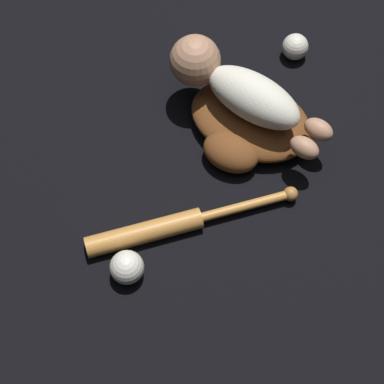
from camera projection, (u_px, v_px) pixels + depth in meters
ground_plane at (272, 120)px, 1.49m from camera, size 6.00×6.00×0.00m
baseball_glove at (247, 125)px, 1.45m from camera, size 0.28×0.25×0.07m
baby_figure at (235, 86)px, 1.39m from camera, size 0.40×0.16×0.12m
baseball_bat at (166, 227)px, 1.34m from camera, size 0.35×0.35×0.04m
baseball at (127, 267)px, 1.28m from camera, size 0.07×0.07×0.07m
baseball_spare at (295, 47)px, 1.56m from camera, size 0.06×0.06×0.06m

